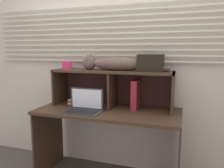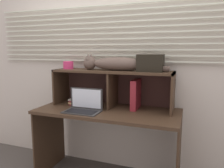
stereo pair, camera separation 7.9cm
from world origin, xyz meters
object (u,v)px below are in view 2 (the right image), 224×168
(cat, at_px, (114,64))
(laptop, at_px, (84,106))
(binder_upright, at_px, (136,94))
(book_stack, at_px, (80,101))
(storage_box, at_px, (150,63))
(small_basket, at_px, (68,65))

(cat, xyz_separation_m, laptop, (-0.22, -0.27, -0.41))
(binder_upright, height_order, book_stack, binder_upright)
(laptop, xyz_separation_m, book_stack, (-0.18, 0.27, -0.02))
(laptop, bearing_deg, book_stack, 124.10)
(binder_upright, xyz_separation_m, storage_box, (0.14, 0.00, 0.32))
(cat, bearing_deg, laptop, -129.72)
(laptop, xyz_separation_m, storage_box, (0.60, 0.27, 0.42))
(cat, xyz_separation_m, storage_box, (0.38, -0.00, 0.01))
(laptop, xyz_separation_m, small_basket, (-0.32, 0.27, 0.38))
(small_basket, bearing_deg, cat, 0.00)
(cat, relative_size, book_stack, 3.73)
(laptop, distance_m, storage_box, 0.78)
(cat, relative_size, storage_box, 3.63)
(storage_box, bearing_deg, book_stack, 179.78)
(cat, bearing_deg, book_stack, 179.57)
(binder_upright, xyz_separation_m, small_basket, (-0.78, 0.00, 0.28))
(book_stack, height_order, storage_box, storage_box)
(laptop, relative_size, book_stack, 1.44)
(laptop, distance_m, book_stack, 0.33)
(binder_upright, distance_m, small_basket, 0.83)
(laptop, height_order, storage_box, storage_box)
(laptop, height_order, small_basket, small_basket)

